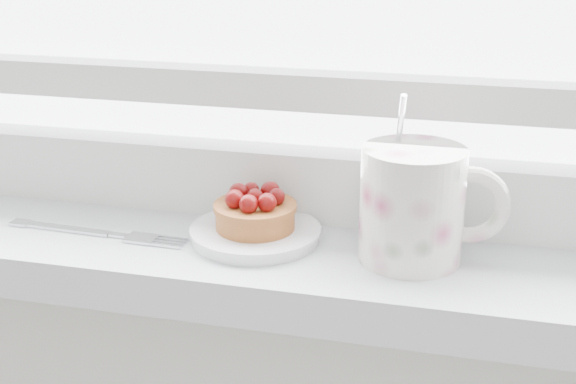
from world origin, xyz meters
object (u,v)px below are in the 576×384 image
(saucer, at_px, (255,234))
(raspberry_tart, at_px, (255,211))
(floral_mug, at_px, (416,203))
(fork, at_px, (95,232))

(saucer, xyz_separation_m, raspberry_tart, (-0.00, -0.00, 0.02))
(saucer, relative_size, floral_mug, 0.84)
(raspberry_tart, xyz_separation_m, floral_mug, (0.15, -0.01, 0.02))
(raspberry_tart, distance_m, fork, 0.16)
(saucer, bearing_deg, raspberry_tart, -94.79)
(raspberry_tart, bearing_deg, saucer, 85.21)
(raspberry_tart, height_order, fork, raspberry_tart)
(raspberry_tart, distance_m, floral_mug, 0.15)
(floral_mug, distance_m, fork, 0.31)
(saucer, bearing_deg, floral_mug, -2.62)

